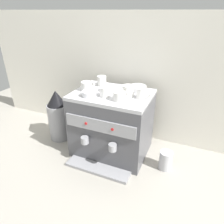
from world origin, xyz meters
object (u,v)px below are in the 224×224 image
(ceramic_cup_4, at_px, (120,96))
(ceramic_cup_5, at_px, (128,91))
(ceramic_cup_3, at_px, (87,86))
(coffee_grinder, at_px, (58,116))
(ceramic_cup_2, at_px, (142,93))
(milk_pitcher, at_px, (166,160))
(espresso_machine, at_px, (112,124))
(ceramic_bowl_1, at_px, (89,94))
(ceramic_cup_1, at_px, (102,81))
(ceramic_bowl_0, at_px, (109,89))
(ceramic_bowl_2, at_px, (138,89))
(ceramic_cup_0, at_px, (105,92))

(ceramic_cup_4, bearing_deg, ceramic_cup_5, 74.02)
(ceramic_cup_3, xyz_separation_m, coffee_grinder, (-0.31, 0.01, -0.32))
(ceramic_cup_2, distance_m, milk_pitcher, 0.52)
(espresso_machine, distance_m, ceramic_cup_4, 0.31)
(ceramic_cup_5, distance_m, ceramic_bowl_1, 0.27)
(ceramic_cup_3, distance_m, coffee_grinder, 0.44)
(ceramic_cup_1, bearing_deg, ceramic_bowl_0, -41.71)
(ceramic_bowl_1, xyz_separation_m, ceramic_bowl_2, (0.28, 0.23, 0.00))
(ceramic_bowl_2, bearing_deg, ceramic_cup_1, 177.76)
(ceramic_cup_5, bearing_deg, ceramic_cup_0, -156.46)
(espresso_machine, distance_m, ceramic_cup_0, 0.30)
(ceramic_cup_0, xyz_separation_m, milk_pitcher, (0.46, 0.02, -0.46))
(ceramic_cup_5, xyz_separation_m, ceramic_bowl_1, (-0.25, -0.10, -0.02))
(ceramic_cup_1, distance_m, ceramic_bowl_0, 0.13)
(ceramic_bowl_2, bearing_deg, ceramic_cup_0, -134.02)
(ceramic_bowl_1, relative_size, milk_pitcher, 0.70)
(ceramic_bowl_2, xyz_separation_m, milk_pitcher, (0.28, -0.16, -0.45))
(espresso_machine, relative_size, ceramic_cup_5, 5.12)
(ceramic_bowl_0, xyz_separation_m, milk_pitcher, (0.48, -0.09, -0.45))
(ceramic_cup_0, bearing_deg, ceramic_bowl_1, -157.89)
(ceramic_cup_0, xyz_separation_m, ceramic_bowl_1, (-0.10, -0.04, -0.02))
(espresso_machine, xyz_separation_m, ceramic_cup_4, (0.10, -0.09, 0.28))
(espresso_machine, bearing_deg, ceramic_cup_3, -174.97)
(ceramic_cup_0, height_order, ceramic_cup_4, ceramic_cup_0)
(ceramic_bowl_0, height_order, ceramic_bowl_2, ceramic_bowl_2)
(ceramic_bowl_2, bearing_deg, ceramic_bowl_1, -141.21)
(ceramic_bowl_1, bearing_deg, milk_pitcher, 6.61)
(ceramic_cup_4, xyz_separation_m, ceramic_cup_5, (0.02, 0.08, 0.01))
(ceramic_cup_5, xyz_separation_m, ceramic_bowl_0, (-0.16, 0.05, -0.02))
(ceramic_cup_0, relative_size, ceramic_cup_1, 0.92)
(ceramic_cup_2, distance_m, ceramic_cup_4, 0.15)
(ceramic_cup_4, bearing_deg, ceramic_bowl_1, -175.10)
(ceramic_bowl_1, bearing_deg, ceramic_bowl_0, 61.62)
(ceramic_bowl_2, xyz_separation_m, coffee_grinder, (-0.66, -0.12, -0.31))
(ceramic_cup_5, relative_size, milk_pitcher, 0.77)
(ceramic_cup_4, xyz_separation_m, coffee_grinder, (-0.60, 0.08, -0.32))
(ceramic_cup_5, bearing_deg, ceramic_cup_2, 2.01)
(ceramic_cup_0, distance_m, ceramic_bowl_2, 0.26)
(ceramic_cup_1, distance_m, ceramic_cup_4, 0.32)
(ceramic_cup_4, relative_size, coffee_grinder, 0.24)
(ceramic_bowl_2, distance_m, coffee_grinder, 0.74)
(milk_pitcher, bearing_deg, ceramic_cup_1, 163.38)
(ceramic_cup_5, relative_size, ceramic_bowl_0, 0.90)
(espresso_machine, xyz_separation_m, ceramic_bowl_2, (0.16, 0.11, 0.27))
(ceramic_bowl_0, bearing_deg, ceramic_bowl_2, 20.61)
(ceramic_cup_2, distance_m, ceramic_bowl_1, 0.36)
(milk_pitcher, bearing_deg, ceramic_cup_4, -172.29)
(ceramic_bowl_1, height_order, milk_pitcher, ceramic_bowl_1)
(ceramic_cup_3, distance_m, ceramic_cup_5, 0.32)
(ceramic_cup_5, xyz_separation_m, coffee_grinder, (-0.62, -0.00, -0.32))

